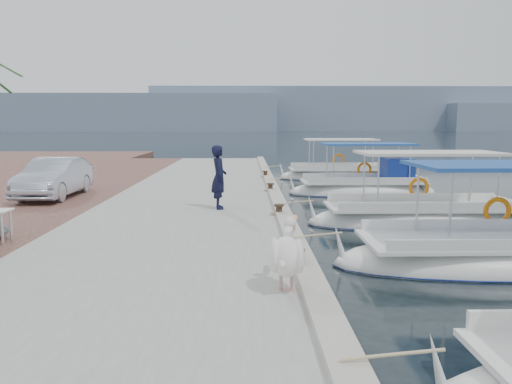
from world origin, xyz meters
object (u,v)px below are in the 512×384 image
at_px(fishing_caique_b, 509,260).
at_px(fisherman, 219,177).
at_px(parked_car, 54,178).
at_px(fishing_caique_c, 420,220).
at_px(pelican, 287,254).
at_px(fishing_caique_d, 365,190).
at_px(fishing_caique_e, 337,176).

bearing_deg(fishing_caique_b, fisherman, 145.05).
bearing_deg(fishing_caique_b, parked_car, 150.31).
height_order(fishing_caique_c, parked_car, fishing_caique_c).
bearing_deg(pelican, fishing_caique_d, 71.94).
xyz_separation_m(fishing_caique_d, fishing_caique_e, (-0.11, 6.22, -0.07)).
height_order(pelican, fisherman, fisherman).
relative_size(fishing_caique_c, pelican, 4.90).
distance_m(fishing_caique_b, fisherman, 8.09).
relative_size(fishing_caique_c, parked_car, 1.67).
height_order(pelican, parked_car, parked_car).
bearing_deg(fisherman, fishing_caique_e, -33.81).
xyz_separation_m(fishing_caique_d, parked_car, (-11.95, -4.01, 0.99)).
bearing_deg(pelican, fishing_caique_b, 30.11).
distance_m(fishing_caique_d, fishing_caique_e, 6.22).
height_order(fishing_caique_b, fishing_caique_c, same).
bearing_deg(fishing_caique_e, parked_car, -139.18).
relative_size(pelican, parked_car, 0.34).
relative_size(fishing_caique_e, fisherman, 3.37).
bearing_deg(fishing_caique_d, fishing_caique_b, -87.41).
distance_m(fishing_caique_b, pelican, 5.96).
xyz_separation_m(pelican, fisherman, (-1.45, 7.52, 0.40)).
distance_m(fishing_caique_c, fishing_caique_d, 6.61).
relative_size(fishing_caique_b, fisherman, 4.00).
xyz_separation_m(fishing_caique_b, pelican, (-5.09, -2.95, 0.94)).
height_order(fishing_caique_d, pelican, fishing_caique_d).
height_order(fishing_caique_c, pelican, fishing_caique_c).
distance_m(fishing_caique_d, parked_car, 12.64).
bearing_deg(parked_car, fishing_caique_b, -29.43).
distance_m(fishing_caique_b, fishing_caique_e, 17.33).
distance_m(fishing_caique_c, fisherman, 6.31).
bearing_deg(parked_car, fishing_caique_e, 41.08).
bearing_deg(fishing_caique_e, fishing_caique_b, -87.98).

